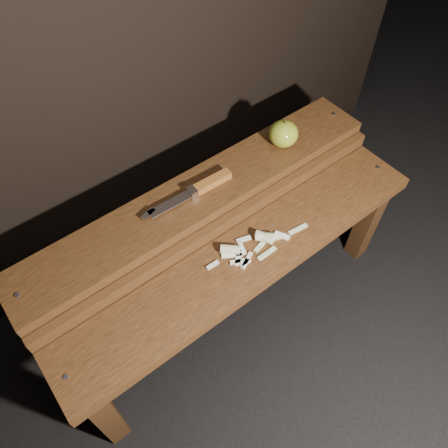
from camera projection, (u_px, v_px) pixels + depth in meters
ground at (234, 308)px, 1.60m from camera, size 60.00×60.00×0.00m
bench_front_tier at (249, 269)px, 1.29m from camera, size 1.20×0.20×0.42m
bench_rear_tier at (203, 209)px, 1.35m from camera, size 1.20×0.21×0.50m
apple at (283, 134)px, 1.36m from camera, size 0.09×0.09×0.10m
knife at (202, 187)px, 1.27m from camera, size 0.30×0.04×0.03m
apple_scraps at (254, 243)px, 1.25m from camera, size 0.33×0.11×0.03m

